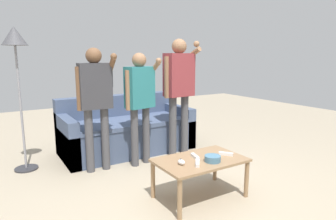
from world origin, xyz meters
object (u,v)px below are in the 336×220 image
at_px(player_right, 179,84).
at_px(game_remote_wand_far, 226,154).
at_px(coffee_table, 200,164).
at_px(player_left, 96,95).
at_px(player_center, 140,96).
at_px(game_remote_wand_near, 197,163).
at_px(game_remote_wand_spare, 195,156).
at_px(floor_lamp, 16,51).
at_px(snack_bowl, 213,159).
at_px(game_remote_nunchuk, 181,162).
at_px(couch, 126,131).

distance_m(player_right, game_remote_wand_far, 1.41).
relative_size(coffee_table, player_right, 0.53).
bearing_deg(player_left, player_center, -8.48).
distance_m(player_left, game_remote_wand_near, 1.53).
xyz_separation_m(coffee_table, player_center, (-0.09, 1.15, 0.56)).
height_order(game_remote_wand_near, game_remote_wand_spare, same).
distance_m(floor_lamp, player_center, 1.55).
height_order(player_center, player_right, player_right).
height_order(snack_bowl, game_remote_wand_spare, snack_bowl).
bearing_deg(player_right, game_remote_wand_spare, -116.33).
distance_m(snack_bowl, player_left, 1.60).
xyz_separation_m(player_center, game_remote_wand_spare, (0.07, -1.09, -0.50)).
bearing_deg(game_remote_wand_far, coffee_table, 171.08).
height_order(floor_lamp, player_center, floor_lamp).
relative_size(coffee_table, player_left, 0.58).
height_order(floor_lamp, game_remote_wand_near, floor_lamp).
bearing_deg(coffee_table, game_remote_nunchuk, -174.75).
bearing_deg(floor_lamp, game_remote_wand_spare, -50.45).
relative_size(game_remote_nunchuk, floor_lamp, 0.05).
distance_m(couch, player_left, 1.06).
distance_m(floor_lamp, player_left, 1.06).
bearing_deg(floor_lamp, player_center, -24.16).
distance_m(couch, game_remote_wand_spare, 1.73).
height_order(player_right, game_remote_wand_near, player_right).
bearing_deg(game_remote_wand_far, snack_bowl, -163.50).
bearing_deg(game_remote_wand_spare, player_center, 93.61).
distance_m(game_remote_nunchuk, game_remote_wand_far, 0.54).
bearing_deg(player_left, couch, 41.62).
height_order(couch, game_remote_wand_spare, couch).
xyz_separation_m(floor_lamp, player_right, (1.95, -0.54, -0.44)).
bearing_deg(game_remote_nunchuk, player_right, 57.24).
xyz_separation_m(player_left, game_remote_wand_near, (0.53, -1.33, -0.53)).
bearing_deg(game_remote_wand_far, game_remote_wand_spare, 162.38).
relative_size(player_center, game_remote_wand_far, 10.60).
relative_size(player_center, game_remote_wand_near, 9.91).
relative_size(snack_bowl, player_left, 0.10).
distance_m(game_remote_wand_near, game_remote_wand_far, 0.42).
bearing_deg(player_right, player_center, -175.61).
relative_size(game_remote_wand_near, game_remote_wand_far, 1.07).
distance_m(player_center, game_remote_wand_far, 1.35).
bearing_deg(game_remote_wand_spare, snack_bowl, -64.59).
distance_m(coffee_table, game_remote_wand_near, 0.17).
distance_m(couch, game_remote_wand_far, 1.86).
xyz_separation_m(floor_lamp, game_remote_wand_spare, (1.39, -1.68, -1.06)).
xyz_separation_m(couch, game_remote_wand_near, (-0.10, -1.89, 0.13)).
height_order(couch, coffee_table, couch).
relative_size(snack_bowl, game_remote_wand_far, 1.14).
bearing_deg(game_remote_nunchuk, couch, 82.89).
height_order(coffee_table, game_remote_wand_far, game_remote_wand_far).
distance_m(couch, player_right, 1.10).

